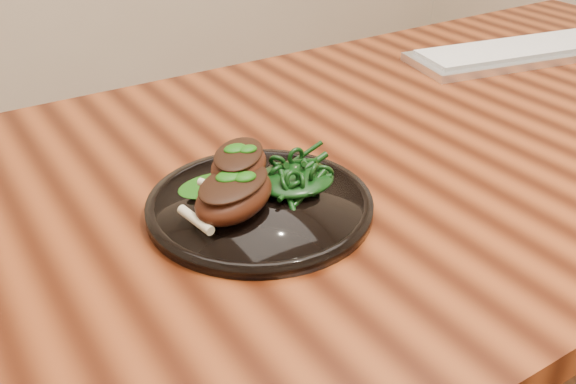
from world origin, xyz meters
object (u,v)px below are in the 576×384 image
at_px(plate, 260,205).
at_px(keyboard, 524,51).
at_px(desk, 422,178).
at_px(lamb_chop_front, 234,194).
at_px(greens_heap, 295,174).

distance_m(plate, keyboard, 0.73).
xyz_separation_m(plate, keyboard, (0.70, 0.21, 0.00)).
xyz_separation_m(desk, lamb_chop_front, (-0.36, -0.07, 0.12)).
bearing_deg(plate, lamb_chop_front, -166.05).
distance_m(plate, greens_heap, 0.06).
relative_size(lamb_chop_front, greens_heap, 1.37).
distance_m(lamb_chop_front, keyboard, 0.77).
bearing_deg(lamb_chop_front, greens_heap, 8.97).
distance_m(lamb_chop_front, greens_heap, 0.09).
bearing_deg(keyboard, lamb_chop_front, -163.71).
distance_m(desk, greens_heap, 0.30).
bearing_deg(lamb_chop_front, keyboard, 16.29).
height_order(plate, keyboard, keyboard).
bearing_deg(desk, greens_heap, -168.03).
xyz_separation_m(desk, keyboard, (0.38, 0.14, 0.09)).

